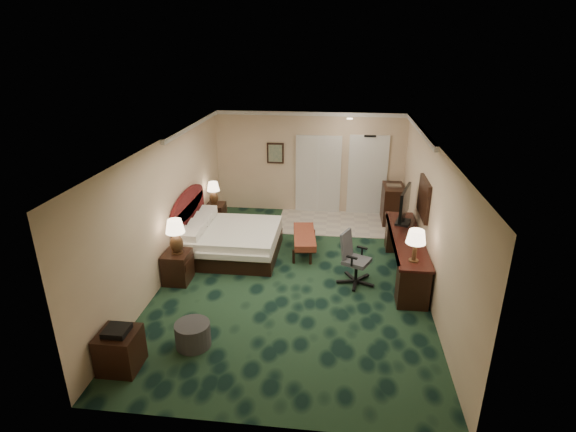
# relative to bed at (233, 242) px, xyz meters

# --- Properties ---
(floor) EXTENTS (5.00, 7.50, 0.00)m
(floor) POSITION_rel_bed_xyz_m (1.43, -0.83, -0.31)
(floor) COLOR black
(floor) RESTS_ON ground
(ceiling) EXTENTS (5.00, 7.50, 0.00)m
(ceiling) POSITION_rel_bed_xyz_m (1.43, -0.83, 2.39)
(ceiling) COLOR white
(ceiling) RESTS_ON wall_back
(wall_back) EXTENTS (5.00, 0.00, 2.70)m
(wall_back) POSITION_rel_bed_xyz_m (1.43, 2.92, 1.04)
(wall_back) COLOR #C7A88A
(wall_back) RESTS_ON ground
(wall_front) EXTENTS (5.00, 0.00, 2.70)m
(wall_front) POSITION_rel_bed_xyz_m (1.43, -4.58, 1.04)
(wall_front) COLOR #C7A88A
(wall_front) RESTS_ON ground
(wall_left) EXTENTS (0.00, 7.50, 2.70)m
(wall_left) POSITION_rel_bed_xyz_m (-1.07, -0.83, 1.04)
(wall_left) COLOR #C7A88A
(wall_left) RESTS_ON ground
(wall_right) EXTENTS (0.00, 7.50, 2.70)m
(wall_right) POSITION_rel_bed_xyz_m (3.93, -0.83, 1.04)
(wall_right) COLOR #C7A88A
(wall_right) RESTS_ON ground
(crown_molding) EXTENTS (5.00, 7.50, 0.10)m
(crown_molding) POSITION_rel_bed_xyz_m (1.43, -0.83, 2.34)
(crown_molding) COLOR silver
(crown_molding) RESTS_ON wall_back
(tile_patch) EXTENTS (3.20, 1.70, 0.01)m
(tile_patch) POSITION_rel_bed_xyz_m (2.33, 2.07, -0.30)
(tile_patch) COLOR beige
(tile_patch) RESTS_ON ground
(headboard) EXTENTS (0.12, 2.00, 1.40)m
(headboard) POSITION_rel_bed_xyz_m (-1.01, 0.17, 0.39)
(headboard) COLOR #47100E
(headboard) RESTS_ON ground
(entry_door) EXTENTS (1.02, 0.06, 2.18)m
(entry_door) POSITION_rel_bed_xyz_m (2.98, 2.89, 0.74)
(entry_door) COLOR silver
(entry_door) RESTS_ON ground
(closet_doors) EXTENTS (1.20, 0.06, 2.10)m
(closet_doors) POSITION_rel_bed_xyz_m (1.68, 2.88, 0.74)
(closet_doors) COLOR silver
(closet_doors) RESTS_ON ground
(wall_art) EXTENTS (0.45, 0.06, 0.55)m
(wall_art) POSITION_rel_bed_xyz_m (0.53, 2.88, 1.29)
(wall_art) COLOR #4A685B
(wall_art) RESTS_ON wall_back
(wall_mirror) EXTENTS (0.05, 0.95, 0.75)m
(wall_mirror) POSITION_rel_bed_xyz_m (3.89, -0.23, 1.24)
(wall_mirror) COLOR white
(wall_mirror) RESTS_ON wall_right
(bed) EXTENTS (1.95, 1.80, 0.62)m
(bed) POSITION_rel_bed_xyz_m (0.00, 0.00, 0.00)
(bed) COLOR white
(bed) RESTS_ON ground
(nightstand_near) EXTENTS (0.49, 0.56, 0.61)m
(nightstand_near) POSITION_rel_bed_xyz_m (-0.81, -1.26, -0.00)
(nightstand_near) COLOR black
(nightstand_near) RESTS_ON ground
(nightstand_far) EXTENTS (0.44, 0.51, 0.55)m
(nightstand_far) POSITION_rel_bed_xyz_m (-0.83, 1.63, -0.03)
(nightstand_far) COLOR black
(nightstand_far) RESTS_ON ground
(lamp_near) EXTENTS (0.45, 0.45, 0.69)m
(lamp_near) POSITION_rel_bed_xyz_m (-0.78, -1.25, 0.64)
(lamp_near) COLOR black
(lamp_near) RESTS_ON nightstand_near
(lamp_far) EXTENTS (0.31, 0.31, 0.59)m
(lamp_far) POSITION_rel_bed_xyz_m (-0.85, 1.61, 0.54)
(lamp_far) COLOR black
(lamp_far) RESTS_ON nightstand_far
(bed_bench) EXTENTS (0.61, 1.36, 0.44)m
(bed_bench) POSITION_rel_bed_xyz_m (1.53, 0.31, -0.09)
(bed_bench) COLOR maroon
(bed_bench) RESTS_ON ground
(ottoman) EXTENTS (0.62, 0.62, 0.39)m
(ottoman) POSITION_rel_bed_xyz_m (0.10, -3.16, -0.11)
(ottoman) COLOR #2F2F33
(ottoman) RESTS_ON ground
(side_table) EXTENTS (0.55, 0.55, 0.59)m
(side_table) POSITION_rel_bed_xyz_m (-0.77, -3.76, -0.01)
(side_table) COLOR black
(side_table) RESTS_ON ground
(desk) EXTENTS (0.60, 2.78, 0.80)m
(desk) POSITION_rel_bed_xyz_m (3.61, -0.43, 0.09)
(desk) COLOR black
(desk) RESTS_ON ground
(tv) EXTENTS (0.36, 0.98, 0.77)m
(tv) POSITION_rel_bed_xyz_m (3.61, 0.28, 0.88)
(tv) COLOR black
(tv) RESTS_ON desk
(desk_lamp) EXTENTS (0.44, 0.44, 0.60)m
(desk_lamp) POSITION_rel_bed_xyz_m (3.59, -1.46, 0.79)
(desk_lamp) COLOR black
(desk_lamp) RESTS_ON desk
(desk_chair) EXTENTS (0.78, 0.77, 1.04)m
(desk_chair) POSITION_rel_bed_xyz_m (2.64, -0.94, 0.21)
(desk_chair) COLOR #41424C
(desk_chair) RESTS_ON ground
(minibar) EXTENTS (0.51, 0.91, 0.96)m
(minibar) POSITION_rel_bed_xyz_m (3.62, 2.37, 0.17)
(minibar) COLOR black
(minibar) RESTS_ON ground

